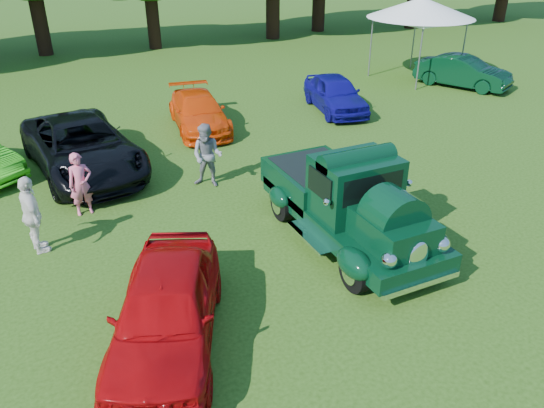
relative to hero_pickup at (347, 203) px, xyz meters
name	(u,v)px	position (x,y,z in m)	size (l,w,h in m)	color
ground	(317,270)	(-1.24, -0.87, -0.90)	(120.00, 120.00, 0.00)	#274710
hero_pickup	(347,203)	(0.00, 0.00, 0.00)	(2.47, 5.31, 2.08)	black
red_convertible	(166,309)	(-4.64, -1.65, -0.19)	(1.68, 4.18, 1.42)	#AA070A
back_car_black	(82,147)	(-4.83, 6.49, -0.13)	(2.57, 5.57, 1.55)	black
back_car_orange	(199,112)	(-0.61, 8.60, -0.29)	(1.72, 4.23, 1.23)	#E64008
back_car_blue	(335,93)	(4.84, 8.30, -0.22)	(1.61, 3.99, 1.36)	#0F0B79
back_car_green	(463,72)	(11.79, 8.80, -0.22)	(1.44, 4.12, 1.36)	black
spectator_pink	(81,184)	(-5.24, 3.82, -0.10)	(0.59, 0.38, 1.61)	#F3648A
spectator_grey	(207,156)	(-1.89, 4.00, -0.01)	(0.86, 0.67, 1.77)	gray
spectator_white	(32,215)	(-6.42, 2.44, 0.00)	(1.05, 0.44, 1.79)	white
canopy_tent	(421,8)	(10.89, 11.02, 2.25)	(5.55, 5.55, 3.62)	white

